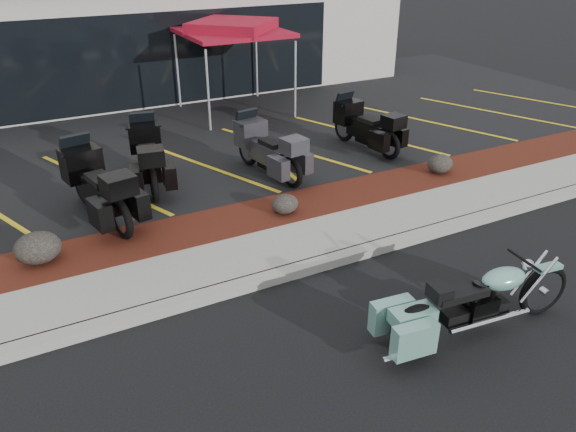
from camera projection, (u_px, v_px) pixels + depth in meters
ground at (336, 302)px, 8.11m from camera, size 90.00×90.00×0.00m
curb at (305, 268)px, 8.79m from camera, size 24.00×0.25×0.15m
sidewalk at (285, 248)px, 9.34m from camera, size 24.00×1.20×0.15m
mulch_bed at (255, 218)px, 10.28m from camera, size 24.00×1.20×0.16m
upper_lot at (168, 134)px, 14.55m from camera, size 26.00×9.60×0.15m
dealership_building at (107, 25)px, 18.62m from camera, size 18.00×8.16×4.00m
boulder_left at (38, 248)px, 8.67m from camera, size 0.71×0.59×0.50m
boulder_mid at (285, 204)px, 10.23m from camera, size 0.51×0.42×0.36m
boulder_right at (440, 164)px, 11.93m from camera, size 0.57×0.48×0.40m
hero_cruiser at (544, 283)px, 7.62m from camera, size 2.97×1.04×1.02m
touring_black_front at (80, 170)px, 10.38m from camera, size 1.35×2.51×1.38m
touring_black_mid at (145, 142)px, 11.84m from camera, size 1.24×2.37×1.31m
touring_grey at (248, 137)px, 12.19m from camera, size 1.18×2.27×1.26m
touring_black_rear at (345, 116)px, 13.61m from camera, size 1.12×2.22×1.23m
traffic_cone at (150, 138)px, 13.45m from camera, size 0.33×0.33×0.42m
popup_canopy at (233, 29)px, 15.12m from camera, size 3.31×3.31×2.50m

